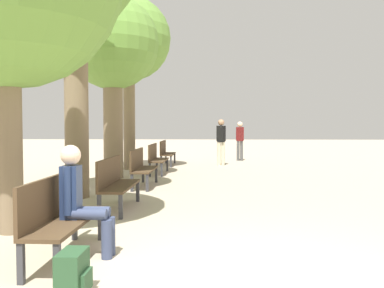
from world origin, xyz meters
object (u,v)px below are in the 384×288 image
bench_row_4 (166,151)px  person_seated (81,198)px  bench_row_1 (115,180)px  tree_row_2 (113,47)px  pedestrian_mid (221,139)px  bench_row_3 (156,157)px  bench_row_2 (141,165)px  tree_row_3 (129,41)px  bench_row_0 (59,212)px  pedestrian_near (240,138)px  backpack (73,274)px

bench_row_4 → person_seated: 10.94m
bench_row_4 → bench_row_1: bearing=-90.0°
tree_row_2 → pedestrian_mid: 5.63m
bench_row_1 → pedestrian_mid: bearing=76.2°
bench_row_3 → tree_row_2: 3.46m
bench_row_2 → tree_row_2: size_ratio=0.33×
tree_row_3 → bench_row_1: bearing=-81.2°
bench_row_2 → tree_row_3: 5.57m
bench_row_2 → pedestrian_mid: (2.03, 5.55, 0.45)m
bench_row_3 → pedestrian_mid: (2.03, 2.79, 0.45)m
bench_row_0 → pedestrian_near: (2.86, 13.14, 0.41)m
tree_row_2 → backpack: size_ratio=12.66×
bench_row_2 → tree_row_3: size_ratio=0.29×
bench_row_0 → pedestrian_near: bearing=77.7°
bench_row_2 → pedestrian_near: pedestrian_near is taller
bench_row_4 → tree_row_2: (-1.05, -3.85, 3.11)m
bench_row_4 → pedestrian_mid: bearing=1.1°
bench_row_1 → person_seated: person_seated is taller
bench_row_1 → tree_row_2: tree_row_2 is taller
bench_row_0 → bench_row_2: bearing=90.0°
bench_row_1 → bench_row_4: (0.00, 8.27, 0.00)m
bench_row_3 → tree_row_3: (-1.05, 1.24, 3.74)m
tree_row_2 → person_seated: (1.28, -7.09, -2.96)m
pedestrian_near → tree_row_2: bearing=-123.2°
bench_row_1 → tree_row_2: bearing=103.4°
bench_row_0 → bench_row_4: size_ratio=1.00×
bench_row_1 → bench_row_4: same height
bench_row_1 → tree_row_3: bearing=98.8°
pedestrian_mid → bench_row_0: bearing=-100.4°
bench_row_4 → pedestrian_near: 3.58m
tree_row_3 → person_seated: (1.28, -9.42, -3.59)m
bench_row_0 → backpack: 1.19m
bench_row_0 → backpack: bearing=-64.3°
backpack → pedestrian_mid: pedestrian_mid is taller
bench_row_4 → person_seated: person_seated is taller
bench_row_0 → bench_row_3: bearing=90.0°
person_seated → backpack: person_seated is taller
pedestrian_near → bench_row_2: bearing=-110.5°
bench_row_0 → bench_row_1: 2.76m
bench_row_2 → bench_row_4: 5.51m
person_seated → bench_row_0: bearing=-159.9°
pedestrian_near → bench_row_0: bearing=-102.3°
bench_row_1 → bench_row_0: bearing=-90.0°
tree_row_3 → pedestrian_mid: size_ratio=3.38×
bench_row_4 → pedestrian_near: bearing=36.5°
pedestrian_near → pedestrian_mid: pedestrian_mid is taller
bench_row_0 → bench_row_4: (0.00, 11.02, 0.00)m
bench_row_4 → bench_row_0: bearing=-90.0°
bench_row_0 → pedestrian_near: 13.45m
bench_row_1 → backpack: bench_row_1 is taller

